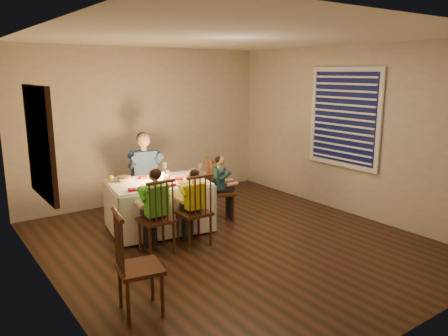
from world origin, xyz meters
TOP-DOWN VIEW (x-y plane):
  - ground at (0.00, 0.00)m, footprint 5.00×5.00m
  - wall_left at (-2.25, 0.00)m, footprint 0.02×5.00m
  - wall_right at (2.25, 0.00)m, footprint 0.02×5.00m
  - wall_back at (0.00, 2.50)m, footprint 4.50×0.02m
  - ceiling at (0.00, 0.00)m, footprint 5.00×5.00m
  - dining_table at (-0.56, 1.00)m, footprint 1.49×1.19m
  - chair_adult at (-0.43, 1.70)m, footprint 0.44×0.43m
  - chair_near_left at (-0.96, 0.30)m, footprint 0.40×0.39m
  - chair_near_right at (-0.44, 0.26)m, footprint 0.40×0.38m
  - chair_end at (0.40, 0.85)m, footprint 0.48×0.49m
  - chair_extra at (-1.71, -0.86)m, footprint 0.46×0.47m
  - adult at (-0.43, 1.70)m, footprint 0.54×0.51m
  - child_green at (-0.96, 0.30)m, footprint 0.37×0.34m
  - child_yellow at (-0.44, 0.26)m, footprint 0.32×0.30m
  - child_teal at (0.40, 0.85)m, footprint 0.36×0.37m
  - setting_adult at (-0.47, 1.26)m, footprint 0.30×0.30m
  - setting_green at (-0.87, 0.73)m, footprint 0.30×0.30m
  - setting_yellow at (-0.34, 0.67)m, footprint 0.30×0.30m
  - setting_teal at (-0.09, 0.90)m, footprint 0.30×0.30m
  - candle_left at (-0.61, 1.01)m, footprint 0.06×0.06m
  - candle_right at (-0.48, 0.99)m, footprint 0.06×0.06m
  - squash at (-1.09, 1.38)m, footprint 0.09×0.09m
  - orange_fruit at (-0.40, 1.02)m, footprint 0.08×0.08m
  - serving_bowl at (-0.93, 1.31)m, footprint 0.26×0.26m
  - wall_mirror at (-2.22, 0.30)m, footprint 0.06×0.95m
  - window_blinds at (2.21, 0.10)m, footprint 0.07×1.34m

SIDE VIEW (x-z plane):
  - ground at x=0.00m, z-range 0.00..0.00m
  - chair_adult at x=-0.43m, z-range -0.48..0.48m
  - chair_near_left at x=-0.96m, z-range -0.48..0.48m
  - chair_near_right at x=-0.44m, z-range -0.48..0.48m
  - chair_end at x=0.40m, z-range -0.48..0.48m
  - chair_extra at x=-1.71m, z-range -0.50..0.50m
  - adult at x=-0.43m, z-range -0.65..0.65m
  - child_green at x=-0.96m, z-range -0.54..0.54m
  - child_yellow at x=-0.44m, z-range -0.50..0.50m
  - child_teal at x=0.40m, z-range -0.49..0.49m
  - dining_table at x=-0.56m, z-range 0.16..0.84m
  - setting_adult at x=-0.47m, z-range 0.70..0.72m
  - setting_green at x=-0.87m, z-range 0.70..0.72m
  - setting_yellow at x=-0.34m, z-range 0.70..0.72m
  - setting_teal at x=-0.09m, z-range 0.70..0.72m
  - serving_bowl at x=-0.93m, z-range 0.70..0.76m
  - orange_fruit at x=-0.40m, z-range 0.70..0.78m
  - squash at x=-1.09m, z-range 0.70..0.79m
  - candle_left at x=-0.61m, z-range 0.70..0.80m
  - candle_right at x=-0.48m, z-range 0.70..0.80m
  - wall_left at x=-2.25m, z-range 0.00..2.60m
  - wall_right at x=2.25m, z-range 0.00..2.60m
  - wall_back at x=0.00m, z-range 0.00..2.60m
  - wall_mirror at x=-2.22m, z-range 0.92..2.08m
  - window_blinds at x=2.21m, z-range 0.73..2.27m
  - ceiling at x=0.00m, z-range 2.60..2.60m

